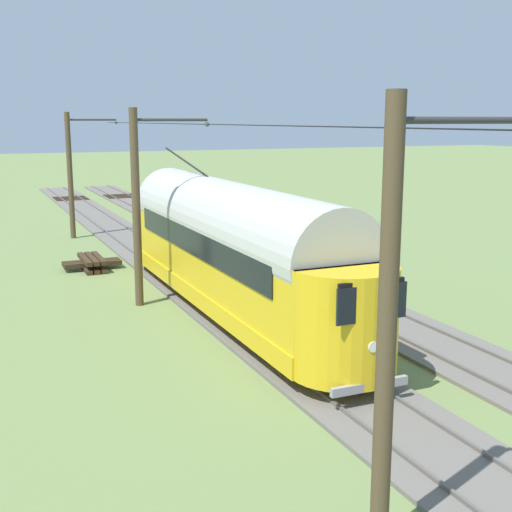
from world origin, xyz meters
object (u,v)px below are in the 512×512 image
vintage_streetcar (231,245)px  catenary_pole_mid_near (138,204)px  track_end_bumper (199,227)px  catenary_pole_foreground (71,173)px  spare_tie_stack (92,263)px  catenary_pole_mid_far (392,322)px

vintage_streetcar → catenary_pole_mid_near: 3.47m
track_end_bumper → catenary_pole_mid_near: bearing=63.3°
catenary_pole_foreground → track_end_bumper: (-6.50, 1.62, -3.08)m
catenary_pole_foreground → spare_tie_stack: catenary_pole_foreground is taller
vintage_streetcar → catenary_pole_mid_near: size_ratio=2.51×
catenary_pole_mid_far → spare_tie_stack: bearing=-88.5°
catenary_pole_foreground → track_end_bumper: catenary_pole_foreground is taller
catenary_pole_foreground → catenary_pole_mid_far: 29.04m
vintage_streetcar → spare_tie_stack: size_ratio=6.94×
vintage_streetcar → catenary_pole_mid_near: bearing=-40.5°
catenary_pole_foreground → track_end_bumper: size_ratio=3.69×
catenary_pole_mid_far → track_end_bumper: (-6.50, -27.42, -3.08)m
vintage_streetcar → catenary_pole_mid_near: catenary_pole_mid_near is taller
vintage_streetcar → catenary_pole_mid_far: bearing=78.7°
catenary_pole_mid_far → catenary_pole_mid_near: bearing=-90.0°
catenary_pole_mid_near → track_end_bumper: (-6.50, -12.90, -3.08)m
vintage_streetcar → catenary_pole_mid_far: size_ratio=2.51×
vintage_streetcar → spare_tie_stack: bearing=-70.4°
vintage_streetcar → catenary_pole_mid_near: (2.47, -2.11, 1.22)m
catenary_pole_mid_near → track_end_bumper: 14.77m
catenary_pole_mid_near → track_end_bumper: catenary_pole_mid_near is taller
vintage_streetcar → spare_tie_stack: 9.20m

